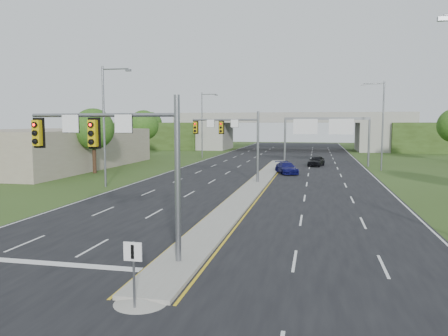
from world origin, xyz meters
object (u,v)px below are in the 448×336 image
at_px(car_far_b, 287,168).
at_px(signal_mast_far, 235,135).
at_px(signal_mast_near, 125,151).
at_px(car_far_c, 316,161).
at_px(overpass, 291,134).
at_px(sign_gantry, 325,128).
at_px(keep_right_sign, 133,263).

bearing_deg(car_far_b, signal_mast_far, -136.42).
bearing_deg(car_far_b, signal_mast_near, -117.66).
distance_m(signal_mast_near, car_far_c, 44.85).
height_order(signal_mast_near, car_far_c, signal_mast_near).
height_order(signal_mast_far, overpass, overpass).
height_order(sign_gantry, car_far_c, sign_gantry).
bearing_deg(signal_mast_far, car_far_c, 67.58).
xyz_separation_m(signal_mast_near, sign_gantry, (8.95, 44.99, 0.51)).
height_order(signal_mast_far, car_far_c, signal_mast_far).
relative_size(signal_mast_near, sign_gantry, 0.60).
xyz_separation_m(signal_mast_far, car_far_c, (7.83, 18.98, -3.99)).
relative_size(sign_gantry, car_far_c, 2.77).
relative_size(signal_mast_near, overpass, 0.09).
relative_size(signal_mast_near, keep_right_sign, 3.18).
relative_size(keep_right_sign, car_far_b, 0.48).
bearing_deg(keep_right_sign, sign_gantry, 82.30).
distance_m(overpass, car_far_c, 36.63).
relative_size(signal_mast_far, overpass, 0.09).
xyz_separation_m(signal_mast_near, keep_right_sign, (2.26, -4.45, -3.21)).
relative_size(keep_right_sign, car_far_c, 0.53).
relative_size(signal_mast_near, car_far_b, 1.53).
distance_m(signal_mast_near, car_far_b, 34.58).
bearing_deg(signal_mast_near, overpass, 88.38).
distance_m(sign_gantry, overpass, 35.75).
bearing_deg(sign_gantry, signal_mast_near, -101.25).
bearing_deg(sign_gantry, overpass, 100.79).
bearing_deg(car_far_c, signal_mast_near, -86.79).
bearing_deg(signal_mast_near, sign_gantry, 78.75).
xyz_separation_m(keep_right_sign, car_far_c, (5.57, 48.43, -0.78)).
relative_size(signal_mast_far, car_far_c, 1.68).
bearing_deg(sign_gantry, car_far_b, -112.30).
bearing_deg(signal_mast_near, keep_right_sign, -63.06).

